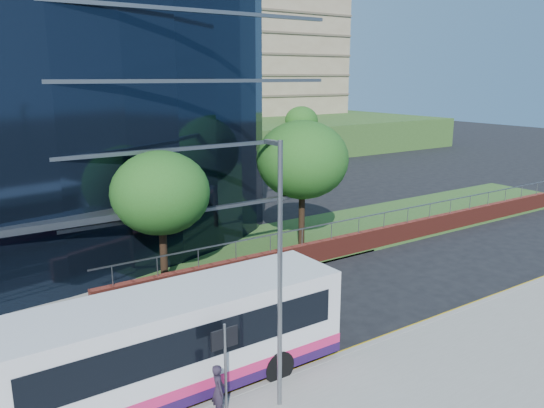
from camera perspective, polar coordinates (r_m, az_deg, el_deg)
grass_verge at (r=37.32m, az=12.10°, el=-1.89°), size 36.00×8.00×0.12m
retaining_wall at (r=31.93m, az=11.88°, el=-3.48°), size 34.00×0.40×2.11m
apartment_block at (r=78.83m, az=-8.49°, el=14.37°), size 60.00×42.00×30.00m
street_sign at (r=15.89m, az=-5.10°, el=-15.32°), size 0.85×0.09×2.80m
tree_far_c at (r=25.15m, az=-11.90°, el=1.16°), size 4.62×4.62×6.51m
tree_far_d at (r=30.29m, az=3.29°, el=4.76°), size 5.28×5.28×7.44m
tree_dist_e at (r=60.07m, az=-8.06°, el=8.40°), size 4.62×4.62×6.51m
tree_dist_f at (r=70.16m, az=3.18°, el=8.97°), size 4.29×4.29×6.05m
streetlight_east at (r=15.18m, az=0.80°, el=-7.15°), size 0.15×0.77×8.00m
city_bus at (r=17.15m, az=-11.75°, el=-14.71°), size 12.36×2.92×3.34m
pedestrian at (r=16.33m, az=-5.78°, el=-19.32°), size 0.50×0.66×1.62m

